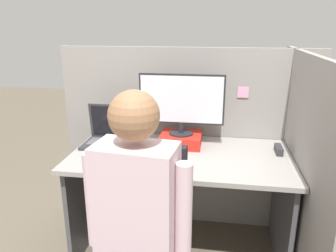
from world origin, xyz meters
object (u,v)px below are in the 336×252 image
at_px(paper_box, 181,139).
at_px(person, 136,225).
at_px(carrot_toy, 180,169).
at_px(stapler, 279,150).
at_px(laptop, 108,137).
at_px(monitor, 181,102).

relative_size(paper_box, person, 0.21).
relative_size(carrot_toy, person, 0.09).
bearing_deg(stapler, laptop, -179.82).
height_order(laptop, carrot_toy, laptop).
xyz_separation_m(monitor, person, (-0.07, -1.04, -0.29)).
xyz_separation_m(carrot_toy, person, (-0.12, -0.59, 0.00)).
distance_m(stapler, person, 1.22).
relative_size(paper_box, laptop, 0.91).
bearing_deg(carrot_toy, person, -101.20).
relative_size(monitor, person, 0.44).
distance_m(laptop, stapler, 1.18).
relative_size(laptop, carrot_toy, 2.74).
xyz_separation_m(laptop, carrot_toy, (0.57, -0.39, -0.03)).
xyz_separation_m(monitor, carrot_toy, (0.05, -0.45, -0.29)).
height_order(paper_box, person, person).
xyz_separation_m(stapler, person, (-0.73, -0.98, -0.00)).
height_order(stapler, carrot_toy, stapler).
distance_m(paper_box, monitor, 0.27).
xyz_separation_m(paper_box, carrot_toy, (0.05, -0.45, -0.02)).
height_order(paper_box, carrot_toy, paper_box).
bearing_deg(person, monitor, 86.19).
bearing_deg(paper_box, stapler, -5.01).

